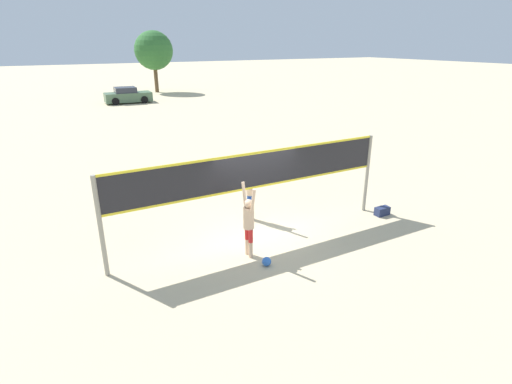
{
  "coord_description": "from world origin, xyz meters",
  "views": [
    {
      "loc": [
        -4.98,
        -9.05,
        5.32
      ],
      "look_at": [
        0.0,
        0.0,
        1.4
      ],
      "focal_mm": 28.0,
      "sensor_mm": 36.0,
      "label": 1
    }
  ],
  "objects_px": {
    "player_spiker": "(249,220)",
    "player_blocker": "(250,187)",
    "gear_bag": "(382,211)",
    "parked_car_near": "(128,96)",
    "tree_left_cluster": "(154,51)",
    "volleyball": "(267,261)",
    "volleyball_net": "(256,177)"
  },
  "relations": [
    {
      "from": "player_spiker",
      "to": "player_blocker",
      "type": "height_order",
      "value": "player_blocker"
    },
    {
      "from": "gear_bag",
      "to": "parked_car_near",
      "type": "xyz_separation_m",
      "value": [
        -1.73,
        29.69,
        0.51
      ]
    },
    {
      "from": "player_blocker",
      "to": "tree_left_cluster",
      "type": "xyz_separation_m",
      "value": [
        6.78,
        34.72,
        3.26
      ]
    },
    {
      "from": "gear_bag",
      "to": "player_blocker",
      "type": "bearing_deg",
      "value": 155.68
    },
    {
      "from": "player_blocker",
      "to": "parked_car_near",
      "type": "height_order",
      "value": "player_blocker"
    },
    {
      "from": "volleyball",
      "to": "parked_car_near",
      "type": "distance_m",
      "value": 30.75
    },
    {
      "from": "gear_bag",
      "to": "tree_left_cluster",
      "type": "xyz_separation_m",
      "value": [
        2.86,
        36.49,
        4.21
      ]
    },
    {
      "from": "parked_car_near",
      "to": "gear_bag",
      "type": "bearing_deg",
      "value": -84.06
    },
    {
      "from": "parked_car_near",
      "to": "player_spiker",
      "type": "bearing_deg",
      "value": -93.7
    },
    {
      "from": "player_blocker",
      "to": "gear_bag",
      "type": "xyz_separation_m",
      "value": [
        3.92,
        -1.77,
        -0.95
      ]
    },
    {
      "from": "volleyball",
      "to": "gear_bag",
      "type": "bearing_deg",
      "value": 10.42
    },
    {
      "from": "player_blocker",
      "to": "volleyball",
      "type": "relative_size",
      "value": 8.81
    },
    {
      "from": "volleyball_net",
      "to": "tree_left_cluster",
      "type": "distance_m",
      "value": 36.7
    },
    {
      "from": "volleyball_net",
      "to": "player_spiker",
      "type": "relative_size",
      "value": 4.22
    },
    {
      "from": "volleyball_net",
      "to": "gear_bag",
      "type": "distance_m",
      "value": 4.73
    },
    {
      "from": "player_spiker",
      "to": "tree_left_cluster",
      "type": "height_order",
      "value": "tree_left_cluster"
    },
    {
      "from": "volleyball_net",
      "to": "player_blocker",
      "type": "xyz_separation_m",
      "value": [
        0.45,
        1.18,
        -0.76
      ]
    },
    {
      "from": "volleyball_net",
      "to": "gear_bag",
      "type": "bearing_deg",
      "value": -7.76
    },
    {
      "from": "player_blocker",
      "to": "parked_car_near",
      "type": "xyz_separation_m",
      "value": [
        2.19,
        27.92,
        -0.44
      ]
    },
    {
      "from": "volleyball_net",
      "to": "gear_bag",
      "type": "xyz_separation_m",
      "value": [
        4.37,
        -0.59,
        -1.71
      ]
    },
    {
      "from": "parked_car_near",
      "to": "player_blocker",
      "type": "bearing_deg",
      "value": -91.88
    },
    {
      "from": "gear_bag",
      "to": "tree_left_cluster",
      "type": "height_order",
      "value": "tree_left_cluster"
    },
    {
      "from": "volleyball_net",
      "to": "player_spiker",
      "type": "xyz_separation_m",
      "value": [
        -0.67,
        -0.83,
        -0.81
      ]
    },
    {
      "from": "volleyball",
      "to": "parked_car_near",
      "type": "height_order",
      "value": "parked_car_near"
    },
    {
      "from": "player_blocker",
      "to": "volleyball_net",
      "type": "bearing_deg",
      "value": -20.78
    },
    {
      "from": "volleyball_net",
      "to": "player_blocker",
      "type": "height_order",
      "value": "volleyball_net"
    },
    {
      "from": "volleyball_net",
      "to": "volleyball",
      "type": "bearing_deg",
      "value": -109.05
    },
    {
      "from": "gear_bag",
      "to": "volleyball_net",
      "type": "bearing_deg",
      "value": 172.24
    },
    {
      "from": "player_blocker",
      "to": "parked_car_near",
      "type": "distance_m",
      "value": 28.01
    },
    {
      "from": "player_spiker",
      "to": "volleyball",
      "type": "height_order",
      "value": "player_spiker"
    },
    {
      "from": "volleyball_net",
      "to": "parked_car_near",
      "type": "bearing_deg",
      "value": 84.83
    },
    {
      "from": "player_spiker",
      "to": "gear_bag",
      "type": "bearing_deg",
      "value": -87.31
    }
  ]
}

